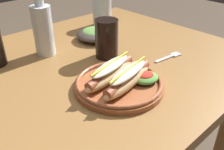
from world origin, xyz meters
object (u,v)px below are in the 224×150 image
at_px(glass_bottle, 43,28).
at_px(water_cup, 102,12).
at_px(fork, 170,57).
at_px(side_bowl, 96,34).
at_px(hot_dog_plate, 120,80).
at_px(extra_cup, 107,39).

bearing_deg(glass_bottle, water_cup, 14.96).
relative_size(fork, side_bowl, 0.75).
height_order(hot_dog_plate, side_bowl, hot_dog_plate).
bearing_deg(glass_bottle, extra_cup, -48.72).
distance_m(hot_dog_plate, glass_bottle, 0.36).
relative_size(hot_dog_plate, glass_bottle, 1.06).
bearing_deg(extra_cup, fork, -45.01).
height_order(extra_cup, side_bowl, extra_cup).
xyz_separation_m(fork, glass_bottle, (-0.31, 0.33, 0.10)).
height_order(glass_bottle, side_bowl, glass_bottle).
distance_m(water_cup, extra_cup, 0.34).
xyz_separation_m(fork, extra_cup, (-0.16, 0.16, 0.07)).
relative_size(hot_dog_plate, extra_cup, 1.90).
bearing_deg(extra_cup, water_cup, 51.65).
bearing_deg(glass_bottle, side_bowl, -4.39).
xyz_separation_m(fork, side_bowl, (-0.08, 0.31, 0.02)).
xyz_separation_m(water_cup, extra_cup, (-0.21, -0.27, 0.00)).
xyz_separation_m(water_cup, side_bowl, (-0.13, -0.11, -0.04)).
distance_m(fork, extra_cup, 0.24).
bearing_deg(water_cup, hot_dog_plate, -125.69).
relative_size(extra_cup, side_bowl, 0.84).
xyz_separation_m(hot_dog_plate, side_bowl, (0.19, 0.33, -0.00)).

